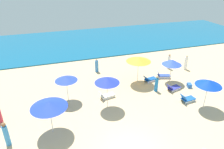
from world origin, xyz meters
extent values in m
cube|color=#156089|center=(0.00, 22.65, 0.06)|extent=(60.00, 14.71, 0.12)
cylinder|color=silver|center=(7.07, 7.09, 0.94)|extent=(0.05, 0.05, 1.89)
cone|color=blue|center=(7.07, 7.09, 2.14)|extent=(1.88, 1.88, 0.51)
cube|color=silver|center=(6.93, 7.79, 0.12)|extent=(1.11, 0.39, 0.24)
cube|color=silver|center=(7.08, 8.27, 0.12)|extent=(1.11, 0.39, 0.24)
cube|color=#3752A4|center=(7.00, 8.03, 0.27)|extent=(1.40, 0.96, 0.06)
cube|color=#3752A4|center=(6.44, 8.21, 0.50)|extent=(0.47, 0.63, 0.48)
cube|color=silver|center=(6.69, 5.32, 0.10)|extent=(1.07, 0.29, 0.21)
cube|color=silver|center=(6.57, 5.85, 0.10)|extent=(1.07, 0.29, 0.21)
cube|color=#373BA4|center=(6.63, 5.58, 0.24)|extent=(1.33, 0.90, 0.06)
cube|color=#373BA4|center=(6.09, 5.46, 0.44)|extent=(0.45, 0.66, 0.43)
cylinder|color=silver|center=(-2.97, 6.79, 0.98)|extent=(0.05, 0.05, 1.96)
cone|color=blue|center=(-2.97, 6.79, 2.18)|extent=(1.83, 1.83, 0.44)
cube|color=silver|center=(-3.80, 5.58, 0.10)|extent=(1.14, 0.52, 0.20)
cube|color=silver|center=(-4.01, 6.06, 0.10)|extent=(1.14, 0.52, 0.20)
cube|color=silver|center=(-3.91, 5.82, 0.23)|extent=(1.49, 1.10, 0.06)
cube|color=silver|center=(-4.48, 5.57, 0.43)|extent=(0.48, 0.64, 0.42)
cube|color=silver|center=(-3.88, 5.77, 0.12)|extent=(1.15, 0.17, 0.23)
cube|color=silver|center=(-3.82, 6.33, 0.12)|extent=(1.15, 0.17, 0.23)
cube|color=#2A646B|center=(-3.85, 6.05, 0.26)|extent=(1.34, 0.79, 0.06)
cube|color=#2A646B|center=(-4.43, 6.12, 0.51)|extent=(0.39, 0.65, 0.53)
cylinder|color=silver|center=(-4.49, 3.22, 1.03)|extent=(0.05, 0.05, 2.06)
cone|color=blue|center=(-4.49, 3.22, 2.27)|extent=(2.40, 2.40, 0.43)
cylinder|color=silver|center=(-0.08, 4.85, 1.14)|extent=(0.05, 0.05, 2.27)
cone|color=blue|center=(-0.08, 4.85, 2.51)|extent=(1.94, 1.94, 0.49)
cube|color=silver|center=(0.42, 5.98, 0.10)|extent=(1.09, 0.25, 0.20)
cube|color=silver|center=(0.32, 6.49, 0.10)|extent=(1.09, 0.25, 0.20)
cube|color=white|center=(0.37, 6.24, 0.23)|extent=(1.32, 0.84, 0.06)
cube|color=white|center=(-0.19, 6.13, 0.47)|extent=(0.44, 0.64, 0.51)
cylinder|color=silver|center=(7.28, 2.37, 1.03)|extent=(0.05, 0.05, 2.07)
cone|color=blue|center=(7.28, 2.37, 2.30)|extent=(1.99, 1.99, 0.46)
cube|color=silver|center=(6.73, 3.29, 0.11)|extent=(1.06, 0.14, 0.21)
cube|color=silver|center=(6.68, 3.84, 0.11)|extent=(1.06, 0.14, 0.21)
cube|color=#1E5CB0|center=(6.70, 3.56, 0.24)|extent=(1.23, 0.75, 0.06)
cube|color=#1E5CB0|center=(6.17, 3.51, 0.50)|extent=(0.41, 0.64, 0.53)
cylinder|color=silver|center=(3.99, 8.01, 1.13)|extent=(0.05, 0.05, 2.25)
cone|color=gold|center=(3.99, 8.01, 2.48)|extent=(2.35, 2.35, 0.46)
cube|color=silver|center=(5.42, 7.58, 0.10)|extent=(1.10, 0.27, 0.20)
cube|color=silver|center=(5.32, 8.09, 0.10)|extent=(1.10, 0.27, 0.20)
cube|color=#1753AB|center=(5.37, 7.84, 0.23)|extent=(1.34, 0.85, 0.06)
cube|color=#1753AB|center=(4.81, 7.72, 0.44)|extent=(0.49, 0.65, 0.46)
cylinder|color=#3E91DA|center=(-7.25, 2.88, 0.74)|extent=(0.42, 0.42, 1.49)
sphere|color=#94633F|center=(-7.25, 2.88, 1.60)|extent=(0.26, 0.26, 0.26)
cylinder|color=white|center=(10.38, 9.16, 0.72)|extent=(0.48, 0.48, 1.43)
sphere|color=tan|center=(10.38, 9.16, 1.53)|extent=(0.22, 0.22, 0.22)
cylinder|color=white|center=(8.67, 9.95, 0.75)|extent=(0.43, 0.43, 1.50)
sphere|color=tan|center=(8.67, 9.95, 1.61)|extent=(0.25, 0.25, 0.25)
cylinder|color=#2278C6|center=(4.91, 5.91, 0.67)|extent=(0.40, 0.40, 1.34)
sphere|color=tan|center=(4.91, 5.91, 1.44)|extent=(0.22, 0.22, 0.22)
cylinder|color=#4181C6|center=(0.77, 11.60, 0.65)|extent=(0.41, 0.41, 1.31)
sphere|color=tan|center=(0.77, 11.60, 1.40)|extent=(0.20, 0.20, 0.20)
cube|color=blue|center=(8.28, 5.55, 0.19)|extent=(0.52, 0.63, 0.38)
camera|label=1|loc=(-4.10, -8.68, 9.96)|focal=33.65mm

